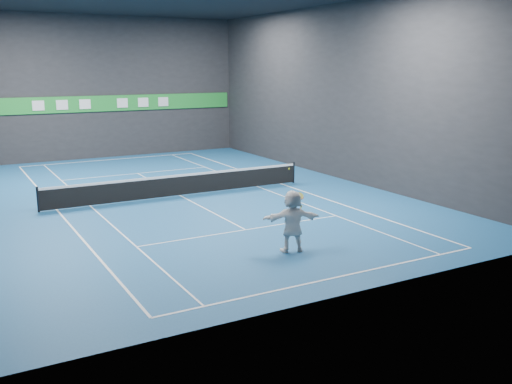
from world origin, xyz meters
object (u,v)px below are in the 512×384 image
player (292,221)px  tennis_net (180,184)px  tennis_ball (289,169)px  tennis_racket (299,198)px

player → tennis_net: (-0.16, 9.29, -0.47)m
player → tennis_ball: 1.70m
tennis_ball → tennis_net: (-0.05, 9.22, -2.17)m
tennis_ball → tennis_net: tennis_ball is taller
tennis_net → player: bearing=-89.0°
tennis_net → tennis_racket: (0.44, -9.25, 1.18)m
tennis_ball → player: bearing=-33.5°
tennis_ball → tennis_racket: size_ratio=0.09×
player → tennis_racket: (0.28, 0.05, 0.71)m
tennis_ball → tennis_net: size_ratio=0.01×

